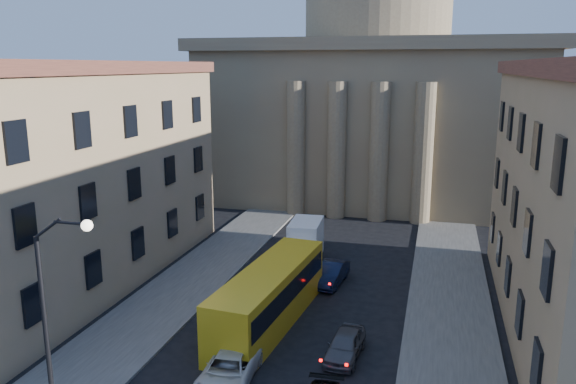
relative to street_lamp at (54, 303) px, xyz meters
name	(u,v)px	position (x,y,z in m)	size (l,w,h in m)	color
sidewalk_left	(151,315)	(-1.53, 10.00, -5.21)	(5.00, 60.00, 0.15)	#4F4D48
sidewalk_right	(451,352)	(15.47, 10.00, -5.21)	(5.00, 60.00, 0.15)	#4F4D48
church	(375,88)	(6.97, 47.47, 6.59)	(68.02, 28.76, 36.60)	#7C664C
building_left	(59,173)	(-10.03, 14.00, 2.14)	(11.60, 26.60, 14.70)	tan
street_lamp	(54,303)	(0.00, 0.00, 0.00)	(2.62, 0.44, 8.83)	black
car_left_mid	(229,370)	(5.47, 4.50, -4.60)	(2.28, 4.94, 1.37)	silver
car_right_far	(345,345)	(10.28, 8.27, -4.62)	(1.58, 3.94, 1.34)	#47474C
car_right_distant	(331,274)	(7.77, 17.76, -4.57)	(1.51, 4.32, 1.42)	black
city_bus	(270,294)	(5.51, 10.91, -3.51)	(3.73, 11.91, 3.30)	gold
box_truck	(304,245)	(5.05, 21.22, -3.85)	(2.49, 5.64, 3.03)	white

